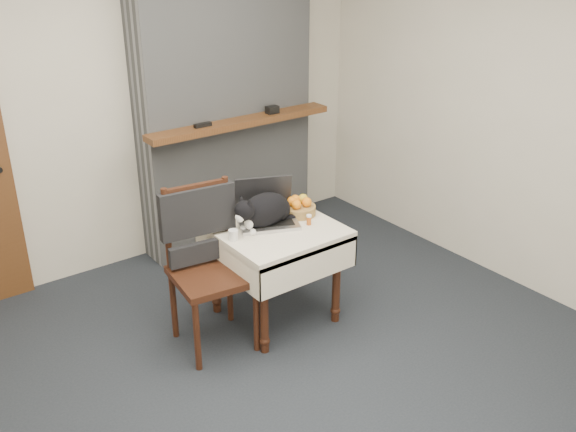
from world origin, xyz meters
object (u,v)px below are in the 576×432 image
Objects in this scene: side_table at (275,241)px; cat at (266,210)px; pill_bottle at (309,220)px; chair at (204,244)px; laptop at (266,211)px; fruit_basket at (299,207)px; cream_jar at (233,235)px.

cat is (-0.04, 0.05, 0.23)m from side_table.
pill_bottle is (0.20, -0.12, 0.15)m from side_table.
chair reaches higher than side_table.
side_table is 0.51m from chair.
chair is (-0.46, 0.03, -0.13)m from cat.
chair reaches higher than laptop.
fruit_basket is at bearing -7.86° from cat.
chair is at bearing 178.40° from fruit_basket.
chair is at bearing 164.22° from pill_bottle.
laptop is at bearing 86.91° from side_table.
laptop reaches higher than fruit_basket.
cream_jar is 0.97× the size of pill_bottle.
chair is at bearing 165.61° from cat.
fruit_basket is at bearing 5.54° from chair.
cat is at bearing 10.67° from cream_jar.
fruit_basket reaches higher than side_table.
chair reaches higher than cat.
side_table is at bearing -2.03° from chair.
cat is at bearing -103.50° from laptop.
cat is 2.41× the size of fruit_basket.
laptop is at bearing 18.70° from cream_jar.
pill_bottle is at bearing -106.35° from fruit_basket.
pill_bottle reaches higher than cream_jar.
laptop is at bearing 169.37° from fruit_basket.
pill_bottle is 0.72m from chair.
cream_jar is at bearing -173.42° from fruit_basket.
fruit_basket is at bearing 6.58° from cream_jar.
laptop is at bearing 10.03° from chair.
cream_jar is 0.30× the size of fruit_basket.
fruit_basket is (0.58, 0.07, 0.02)m from cream_jar.
laptop is 0.30m from pill_bottle.
cat is 0.47m from chair.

